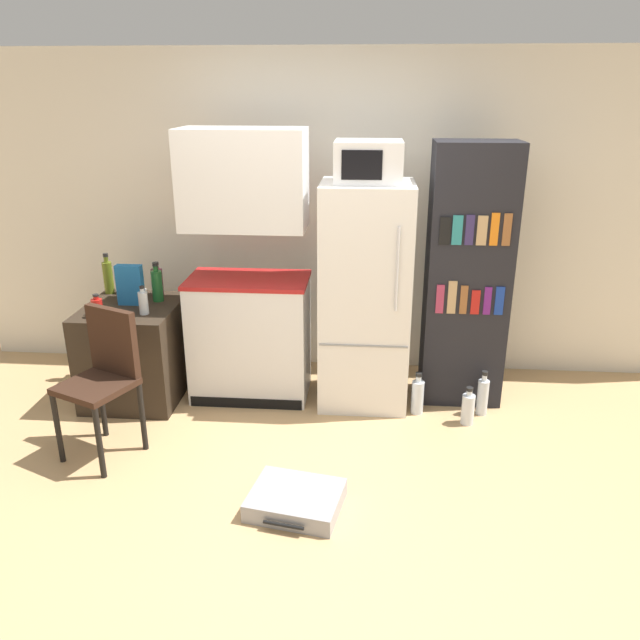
% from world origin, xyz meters
% --- Properties ---
extents(ground_plane, '(24.00, 24.00, 0.00)m').
position_xyz_m(ground_plane, '(0.00, 0.00, 0.00)').
color(ground_plane, tan).
extents(wall_back, '(6.40, 0.10, 2.54)m').
position_xyz_m(wall_back, '(0.20, 2.00, 1.27)').
color(wall_back, silver).
rests_on(wall_back, ground_plane).
extents(side_table, '(0.68, 0.75, 0.73)m').
position_xyz_m(side_table, '(-1.45, 1.22, 0.37)').
color(side_table, '#2D2319').
rests_on(side_table, ground_plane).
extents(kitchen_hutch, '(0.89, 0.53, 1.99)m').
position_xyz_m(kitchen_hutch, '(-0.58, 1.34, 0.92)').
color(kitchen_hutch, white).
rests_on(kitchen_hutch, ground_plane).
extents(refrigerator, '(0.64, 0.60, 1.64)m').
position_xyz_m(refrigerator, '(0.28, 1.31, 0.82)').
color(refrigerator, white).
rests_on(refrigerator, ground_plane).
extents(microwave, '(0.45, 0.41, 0.28)m').
position_xyz_m(microwave, '(0.28, 1.31, 1.78)').
color(microwave, silver).
rests_on(microwave, refrigerator).
extents(bookshelf, '(0.59, 0.38, 1.91)m').
position_xyz_m(bookshelf, '(1.02, 1.41, 0.96)').
color(bookshelf, black).
rests_on(bookshelf, ground_plane).
extents(bottle_olive_oil, '(0.07, 0.07, 0.32)m').
position_xyz_m(bottle_olive_oil, '(-1.72, 1.51, 0.87)').
color(bottle_olive_oil, '#566619').
rests_on(bottle_olive_oil, side_table).
extents(bottle_wine_dark, '(0.09, 0.09, 0.26)m').
position_xyz_m(bottle_wine_dark, '(-1.33, 1.51, 0.84)').
color(bottle_wine_dark, black).
rests_on(bottle_wine_dark, side_table).
extents(bottle_clear_short, '(0.07, 0.07, 0.21)m').
position_xyz_m(bottle_clear_short, '(-1.28, 1.07, 0.82)').
color(bottle_clear_short, silver).
rests_on(bottle_clear_short, side_table).
extents(bottle_green_tall, '(0.08, 0.08, 0.30)m').
position_xyz_m(bottle_green_tall, '(-1.28, 1.36, 0.86)').
color(bottle_green_tall, '#1E6028').
rests_on(bottle_green_tall, side_table).
extents(bottle_milk_white, '(0.08, 0.08, 0.14)m').
position_xyz_m(bottle_milk_white, '(-1.60, 1.52, 0.79)').
color(bottle_milk_white, white).
rests_on(bottle_milk_white, side_table).
extents(bottle_ketchup_red, '(0.08, 0.08, 0.17)m').
position_xyz_m(bottle_ketchup_red, '(-1.58, 0.98, 0.80)').
color(bottle_ketchup_red, '#AD1914').
rests_on(bottle_ketchup_red, side_table).
extents(bowl, '(0.12, 0.12, 0.03)m').
position_xyz_m(bowl, '(-1.47, 1.50, 0.75)').
color(bowl, silver).
rests_on(bowl, side_table).
extents(cereal_box, '(0.19, 0.07, 0.30)m').
position_xyz_m(cereal_box, '(-1.45, 1.26, 0.88)').
color(cereal_box, '#1E66A8').
rests_on(cereal_box, side_table).
extents(chair, '(0.53, 0.53, 0.96)m').
position_xyz_m(chair, '(-1.34, 0.46, 0.58)').
color(chair, black).
rests_on(chair, ground_plane).
extents(suitcase_large_flat, '(0.57, 0.50, 0.11)m').
position_xyz_m(suitcase_large_flat, '(-0.07, -0.06, 0.05)').
color(suitcase_large_flat, '#99999E').
rests_on(suitcase_large_flat, ground_plane).
extents(water_bottle_front, '(0.09, 0.09, 0.32)m').
position_xyz_m(water_bottle_front, '(0.69, 1.12, 0.14)').
color(water_bottle_front, silver).
rests_on(water_bottle_front, ground_plane).
extents(water_bottle_middle, '(0.08, 0.08, 0.34)m').
position_xyz_m(water_bottle_middle, '(1.16, 1.14, 0.14)').
color(water_bottle_middle, silver).
rests_on(water_bottle_middle, ground_plane).
extents(water_bottle_back, '(0.09, 0.09, 0.28)m').
position_xyz_m(water_bottle_back, '(1.03, 0.99, 0.12)').
color(water_bottle_back, silver).
rests_on(water_bottle_back, ground_plane).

